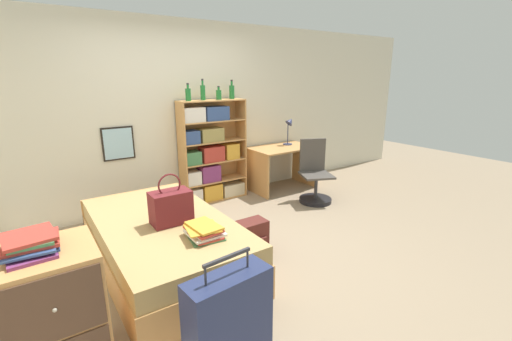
{
  "coord_description": "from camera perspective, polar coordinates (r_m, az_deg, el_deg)",
  "views": [
    {
      "loc": [
        -1.71,
        -3.04,
        1.86
      ],
      "look_at": [
        0.53,
        0.21,
        0.75
      ],
      "focal_mm": 24.0,
      "sensor_mm": 36.0,
      "label": 1
    }
  ],
  "objects": [
    {
      "name": "backpack",
      "position": [
        3.7,
        -0.93,
        -11.2
      ],
      "size": [
        0.35,
        0.24,
        0.37
      ],
      "color": "#56231E",
      "rests_on": "ground_plane"
    },
    {
      "name": "bookcase",
      "position": [
        5.14,
        -7.74,
        2.48
      ],
      "size": [
        1.0,
        0.3,
        1.51
      ],
      "color": "tan",
      "rests_on": "ground_plane"
    },
    {
      "name": "handbag",
      "position": [
        3.33,
        -14.0,
        -5.86
      ],
      "size": [
        0.37,
        0.23,
        0.49
      ],
      "color": "maroon",
      "rests_on": "bed"
    },
    {
      "name": "suitcase",
      "position": [
        2.32,
        -4.53,
        -24.48
      ],
      "size": [
        0.56,
        0.26,
        0.85
      ],
      "color": "navy",
      "rests_on": "ground_plane"
    },
    {
      "name": "bottle_brown",
      "position": [
        4.98,
        -8.85,
        12.8
      ],
      "size": [
        0.07,
        0.07,
        0.29
      ],
      "color": "#1E6B2D",
      "rests_on": "bookcase"
    },
    {
      "name": "bottle_blue",
      "position": [
        5.22,
        -4.05,
        12.99
      ],
      "size": [
        0.08,
        0.08,
        0.28
      ],
      "color": "#1E6B2D",
      "rests_on": "bookcase"
    },
    {
      "name": "dresser",
      "position": [
        2.6,
        -30.42,
        -19.96
      ],
      "size": [
        0.54,
        0.55,
        0.86
      ],
      "color": "tan",
      "rests_on": "ground_plane"
    },
    {
      "name": "desk",
      "position": [
        5.69,
        4.38,
        1.71
      ],
      "size": [
        1.06,
        0.67,
        0.71
      ],
      "color": "tan",
      "rests_on": "ground_plane"
    },
    {
      "name": "ground_plane",
      "position": [
        3.95,
        -4.68,
        -12.41
      ],
      "size": [
        14.0,
        14.0,
        0.0
      ],
      "primitive_type": "plane",
      "color": "gray"
    },
    {
      "name": "bottle_green",
      "position": [
        4.86,
        -11.25,
        12.37
      ],
      "size": [
        0.08,
        0.08,
        0.24
      ],
      "color": "#1E6B2D",
      "rests_on": "bookcase"
    },
    {
      "name": "book_stack_on_bed",
      "position": [
        3.03,
        -8.64,
        -9.97
      ],
      "size": [
        0.34,
        0.35,
        0.11
      ],
      "color": "#427A4C",
      "rests_on": "bed"
    },
    {
      "name": "desk_lamp",
      "position": [
        5.82,
        5.63,
        7.44
      ],
      "size": [
        0.21,
        0.15,
        0.48
      ],
      "color": "navy",
      "rests_on": "desk"
    },
    {
      "name": "bed",
      "position": [
        3.6,
        -15.11,
        -11.51
      ],
      "size": [
        1.15,
        2.09,
        0.5
      ],
      "color": "tan",
      "rests_on": "ground_plane"
    },
    {
      "name": "desk_chair",
      "position": [
        5.23,
        9.77,
        -1.93
      ],
      "size": [
        0.58,
        0.58,
        0.93
      ],
      "color": "black",
      "rests_on": "ground_plane"
    },
    {
      "name": "magazine_pile_on_dresser",
      "position": [
        2.41,
        -33.46,
        -10.13
      ],
      "size": [
        0.31,
        0.36,
        0.11
      ],
      "color": "#7A336B",
      "rests_on": "dresser"
    },
    {
      "name": "wall_back",
      "position": [
        5.01,
        -14.56,
        8.79
      ],
      "size": [
        10.0,
        0.09,
        2.6
      ],
      "color": "beige",
      "rests_on": "ground_plane"
    },
    {
      "name": "bottle_clear",
      "position": [
        5.07,
        -6.23,
        12.49
      ],
      "size": [
        0.08,
        0.08,
        0.19
      ],
      "color": "#1E6B2D",
      "rests_on": "bookcase"
    }
  ]
}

